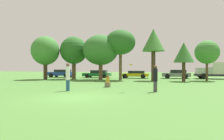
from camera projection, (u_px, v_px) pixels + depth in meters
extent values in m
plane|color=#477A33|center=(77.00, 97.00, 11.08)|extent=(120.00, 120.00, 0.00)
cylinder|color=navy|center=(68.00, 85.00, 14.09)|extent=(0.26, 0.26, 0.78)
cylinder|color=silver|center=(68.00, 73.00, 14.08)|extent=(0.30, 0.30, 0.96)
sphere|color=brown|center=(68.00, 65.00, 14.07)|extent=(0.25, 0.25, 0.25)
cylinder|color=#3F3F47|center=(155.00, 87.00, 13.52)|extent=(0.26, 0.26, 0.72)
cylinder|color=black|center=(155.00, 75.00, 13.51)|extent=(0.30, 0.30, 0.88)
sphere|color=brown|center=(155.00, 67.00, 13.50)|extent=(0.23, 0.23, 0.23)
cylinder|color=orange|center=(131.00, 65.00, 13.67)|extent=(0.28, 0.26, 0.15)
cube|color=#726651|center=(108.00, 85.00, 16.81)|extent=(0.44, 0.37, 0.38)
cylinder|color=#BF8C26|center=(108.00, 80.00, 16.80)|extent=(0.33, 0.33, 0.46)
sphere|color=brown|center=(108.00, 76.00, 16.80)|extent=(0.22, 0.22, 0.22)
cylinder|color=#473323|center=(45.00, 69.00, 27.60)|extent=(0.53, 0.53, 2.93)
ellipsoid|color=#3D7F33|center=(45.00, 51.00, 27.57)|extent=(3.83, 3.83, 3.98)
cylinder|color=brown|center=(74.00, 68.00, 28.56)|extent=(0.55, 0.55, 3.02)
sphere|color=#286023|center=(74.00, 50.00, 28.53)|extent=(3.92, 3.92, 3.92)
cylinder|color=brown|center=(101.00, 70.00, 26.64)|extent=(0.52, 0.52, 2.70)
ellipsoid|color=#33702D|center=(101.00, 50.00, 26.60)|extent=(4.71, 4.71, 4.06)
cylinder|color=brown|center=(120.00, 65.00, 25.98)|extent=(0.38, 0.38, 3.87)
ellipsoid|color=#286023|center=(120.00, 42.00, 25.94)|extent=(3.89, 3.89, 3.24)
cylinder|color=#473323|center=(153.00, 66.00, 24.89)|extent=(0.51, 0.51, 3.69)
cone|color=#3D7F33|center=(153.00, 40.00, 24.85)|extent=(2.81, 2.81, 2.81)
cylinder|color=#473323|center=(184.00, 72.00, 23.46)|extent=(0.39, 0.39, 2.25)
cone|color=#33702D|center=(184.00, 52.00, 23.43)|extent=(2.38, 2.38, 2.38)
cylinder|color=brown|center=(207.00, 70.00, 24.75)|extent=(0.29, 0.29, 2.75)
sphere|color=#3D7F33|center=(207.00, 52.00, 24.72)|extent=(2.93, 2.93, 2.93)
cube|color=#1E389E|center=(61.00, 74.00, 33.24)|extent=(4.31, 1.99, 0.60)
cube|color=black|center=(63.00, 71.00, 33.17)|extent=(2.39, 1.71, 0.40)
cylinder|color=black|center=(51.00, 75.00, 32.60)|extent=(0.70, 0.20, 0.70)
cylinder|color=black|center=(56.00, 75.00, 34.43)|extent=(0.70, 0.20, 0.70)
cylinder|color=black|center=(66.00, 75.00, 32.05)|extent=(0.70, 0.20, 0.70)
cylinder|color=black|center=(71.00, 75.00, 33.88)|extent=(0.70, 0.20, 0.70)
cube|color=#196633|center=(97.00, 75.00, 32.17)|extent=(4.51, 1.86, 0.48)
cube|color=black|center=(99.00, 72.00, 32.09)|extent=(2.50, 1.60, 0.46)
cylinder|color=black|center=(87.00, 76.00, 31.60)|extent=(0.61, 0.22, 0.60)
cylinder|color=black|center=(90.00, 75.00, 33.31)|extent=(0.61, 0.22, 0.60)
cylinder|color=black|center=(104.00, 76.00, 31.03)|extent=(0.61, 0.22, 0.60)
cylinder|color=black|center=(107.00, 76.00, 32.73)|extent=(0.61, 0.22, 0.60)
cube|color=gold|center=(134.00, 75.00, 30.48)|extent=(4.43, 1.92, 0.46)
cube|color=black|center=(137.00, 72.00, 30.40)|extent=(2.45, 1.65, 0.39)
cylinder|color=black|center=(125.00, 76.00, 29.88)|extent=(0.69, 0.21, 0.68)
cylinder|color=black|center=(126.00, 76.00, 31.65)|extent=(0.69, 0.21, 0.68)
cylinder|color=black|center=(143.00, 76.00, 29.32)|extent=(0.69, 0.21, 0.68)
cylinder|color=black|center=(144.00, 76.00, 31.08)|extent=(0.69, 0.21, 0.68)
cube|color=slate|center=(176.00, 75.00, 29.74)|extent=(4.07, 1.96, 0.55)
cube|color=black|center=(178.00, 71.00, 29.67)|extent=(2.26, 1.69, 0.45)
cylinder|color=black|center=(167.00, 76.00, 29.10)|extent=(0.70, 0.18, 0.70)
cylinder|color=black|center=(167.00, 76.00, 30.91)|extent=(0.70, 0.18, 0.70)
cylinder|color=black|center=(185.00, 76.00, 28.58)|extent=(0.70, 0.18, 0.70)
cylinder|color=black|center=(184.00, 76.00, 30.39)|extent=(0.70, 0.18, 0.70)
cube|color=#2D2D33|center=(219.00, 75.00, 28.59)|extent=(6.69, 2.32, 0.30)
cube|color=#B2B2B7|center=(204.00, 71.00, 29.02)|extent=(2.18, 2.09, 0.91)
cylinder|color=black|center=(204.00, 76.00, 28.03)|extent=(0.81, 0.30, 0.80)
cylinder|color=black|center=(200.00, 76.00, 30.13)|extent=(0.81, 0.30, 0.80)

